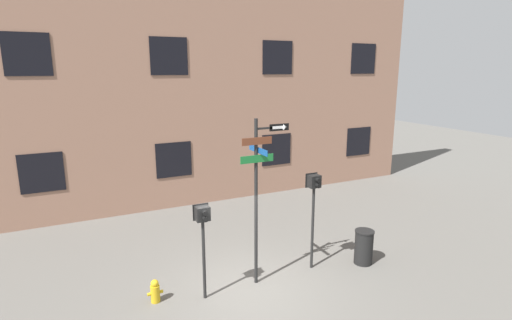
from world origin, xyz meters
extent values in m
plane|color=#595651|center=(0.00, 0.00, 0.00)|extent=(60.00, 60.00, 0.00)
cube|color=#936B56|center=(0.00, 7.52, 6.17)|extent=(24.00, 0.60, 12.34)
cube|color=black|center=(-4.80, 7.20, 2.06)|extent=(1.47, 0.03, 1.43)
cube|color=black|center=(0.00, 7.20, 2.06)|extent=(1.47, 0.03, 1.43)
cube|color=black|center=(4.80, 7.20, 2.06)|extent=(1.47, 0.03, 1.43)
cube|color=black|center=(9.60, 7.20, 2.06)|extent=(1.47, 0.03, 1.43)
cube|color=black|center=(-4.80, 7.20, 6.17)|extent=(1.47, 0.03, 1.43)
cube|color=black|center=(0.00, 7.20, 6.17)|extent=(1.47, 0.03, 1.43)
cube|color=black|center=(4.80, 7.20, 6.17)|extent=(1.47, 0.03, 1.43)
cube|color=black|center=(9.60, 7.20, 6.17)|extent=(1.47, 0.03, 1.43)
cylinder|color=black|center=(0.38, 0.29, 2.25)|extent=(0.09, 0.09, 4.49)
cube|color=black|center=(0.71, 0.29, 4.23)|extent=(0.66, 0.05, 0.05)
cube|color=brown|center=(0.38, 0.23, 3.93)|extent=(0.83, 0.02, 0.19)
cube|color=#14478C|center=(0.44, 0.29, 3.68)|extent=(0.02, 1.02, 0.15)
cube|color=#196B2D|center=(0.38, 0.23, 3.48)|extent=(0.92, 0.02, 0.19)
cube|color=black|center=(1.04, 0.28, 4.23)|extent=(0.56, 0.02, 0.18)
cube|color=white|center=(1.00, 0.27, 4.23)|extent=(0.32, 0.01, 0.07)
cone|color=white|center=(1.20, 0.27, 4.23)|extent=(0.10, 0.14, 0.14)
cylinder|color=black|center=(-1.12, 0.19, 1.05)|extent=(0.08, 0.08, 2.10)
cube|color=black|center=(-1.12, 0.19, 2.27)|extent=(0.34, 0.26, 0.35)
cube|color=black|center=(-1.12, 0.33, 2.27)|extent=(0.40, 0.02, 0.41)
cylinder|color=black|center=(-1.12, 0.00, 2.35)|extent=(0.12, 0.12, 0.12)
cylinder|color=black|center=(-1.12, 0.00, 2.19)|extent=(0.12, 0.12, 0.12)
cylinder|color=#EA4C14|center=(-1.12, 0.05, 2.35)|extent=(0.10, 0.01, 0.10)
cylinder|color=black|center=(2.21, 0.33, 1.23)|extent=(0.08, 0.08, 2.46)
cube|color=black|center=(2.21, 0.33, 2.63)|extent=(0.33, 0.26, 0.35)
cube|color=black|center=(2.21, 0.47, 2.63)|extent=(0.39, 0.02, 0.41)
cylinder|color=black|center=(2.21, 0.14, 2.71)|extent=(0.12, 0.12, 0.12)
cylinder|color=black|center=(2.21, 0.14, 2.55)|extent=(0.12, 0.12, 0.12)
cylinder|color=silver|center=(2.21, 0.20, 2.71)|extent=(0.10, 0.01, 0.10)
cylinder|color=gold|center=(-2.29, 0.56, 0.22)|extent=(0.23, 0.23, 0.44)
sphere|color=gold|center=(-2.29, 0.56, 0.50)|extent=(0.20, 0.20, 0.20)
cylinder|color=gold|center=(-2.45, 0.56, 0.24)|extent=(0.08, 0.08, 0.08)
cylinder|color=gold|center=(-2.14, 0.56, 0.24)|extent=(0.08, 0.08, 0.08)
cylinder|color=black|center=(3.75, -0.12, 0.50)|extent=(0.54, 0.54, 1.00)
cylinder|color=black|center=(3.75, -0.12, 1.02)|extent=(0.57, 0.57, 0.04)
camera|label=1|loc=(-3.95, -8.58, 5.70)|focal=28.00mm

